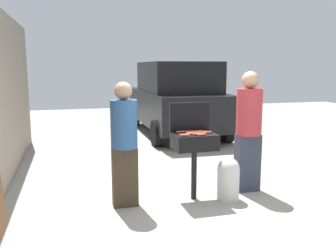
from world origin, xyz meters
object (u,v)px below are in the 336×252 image
(hot_dog_2, at_px, (202,135))
(propane_tank, at_px, (228,178))
(bbq_grill, at_px, (194,144))
(hot_dog_11, at_px, (190,133))
(hot_dog_0, at_px, (190,134))
(hot_dog_5, at_px, (203,131))
(hot_dog_8, at_px, (185,135))
(person_right, at_px, (249,127))
(hot_dog_1, at_px, (193,133))
(hot_dog_6, at_px, (189,132))
(hot_dog_15, at_px, (206,132))
(hot_dog_4, at_px, (184,135))
(hot_dog_13, at_px, (199,131))
(hot_dog_12, at_px, (198,134))
(hot_dog_7, at_px, (200,134))
(hot_dog_14, at_px, (207,133))
(hot_dog_10, at_px, (195,132))
(hot_dog_3, at_px, (202,132))
(parked_minivan, at_px, (176,98))
(hot_dog_9, at_px, (181,132))
(person_left, at_px, (124,140))

(hot_dog_2, relative_size, propane_tank, 0.21)
(bbq_grill, height_order, hot_dog_11, hot_dog_11)
(hot_dog_0, bearing_deg, hot_dog_5, 25.47)
(bbq_grill, xyz_separation_m, hot_dog_8, (-0.18, -0.15, 0.16))
(hot_dog_2, distance_m, hot_dog_5, 0.24)
(hot_dog_0, height_order, person_right, person_right)
(hot_dog_1, height_order, hot_dog_8, same)
(hot_dog_6, bearing_deg, hot_dog_15, -17.83)
(hot_dog_5, distance_m, hot_dog_15, 0.04)
(hot_dog_4, bearing_deg, hot_dog_13, 35.04)
(propane_tank, bearing_deg, person_right, 32.25)
(hot_dog_2, height_order, hot_dog_12, same)
(hot_dog_7, distance_m, hot_dog_12, 0.07)
(hot_dog_2, distance_m, hot_dog_6, 0.28)
(hot_dog_13, xyz_separation_m, propane_tank, (0.36, -0.26, -0.65))
(hot_dog_2, relative_size, hot_dog_15, 1.00)
(hot_dog_12, bearing_deg, hot_dog_4, 171.14)
(bbq_grill, relative_size, propane_tank, 1.55)
(hot_dog_6, relative_size, hot_dog_8, 1.00)
(hot_dog_15, xyz_separation_m, person_right, (0.72, 0.09, 0.02))
(hot_dog_14, bearing_deg, hot_dog_13, 118.17)
(hot_dog_10, relative_size, hot_dog_14, 1.00)
(hot_dog_3, height_order, parked_minivan, parked_minivan)
(hot_dog_13, bearing_deg, hot_dog_14, -61.83)
(hot_dog_10, bearing_deg, hot_dog_15, -10.67)
(hot_dog_1, bearing_deg, hot_dog_12, -79.02)
(hot_dog_9, height_order, hot_dog_11, same)
(hot_dog_1, height_order, propane_tank, hot_dog_1)
(hot_dog_14, bearing_deg, person_right, 12.45)
(person_right, bearing_deg, hot_dog_14, -0.94)
(hot_dog_3, relative_size, hot_dog_5, 1.00)
(hot_dog_11, height_order, hot_dog_15, same)
(bbq_grill, distance_m, hot_dog_4, 0.26)
(bbq_grill, xyz_separation_m, hot_dog_2, (0.05, -0.16, 0.16))
(hot_dog_11, bearing_deg, hot_dog_14, -13.34)
(hot_dog_0, bearing_deg, bbq_grill, 30.98)
(hot_dog_13, bearing_deg, hot_dog_11, -151.09)
(hot_dog_8, height_order, hot_dog_11, same)
(hot_dog_14, relative_size, propane_tank, 0.21)
(person_left, bearing_deg, hot_dog_13, 12.32)
(hot_dog_10, bearing_deg, hot_dog_8, -134.56)
(hot_dog_7, relative_size, hot_dog_8, 1.00)
(hot_dog_12, bearing_deg, hot_dog_5, 50.87)
(hot_dog_4, bearing_deg, hot_dog_9, 83.36)
(hot_dog_6, xyz_separation_m, hot_dog_10, (0.07, -0.04, 0.00))
(hot_dog_2, xyz_separation_m, hot_dog_11, (-0.11, 0.17, 0.00))
(hot_dog_3, relative_size, hot_dog_10, 1.00)
(hot_dog_8, relative_size, hot_dog_12, 1.00)
(hot_dog_6, bearing_deg, hot_dog_5, -13.11)
(hot_dog_0, distance_m, hot_dog_2, 0.17)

